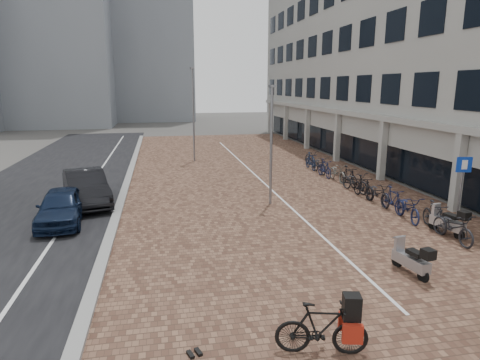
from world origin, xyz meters
The scene contains 18 objects.
ground centered at (0.00, 0.00, 0.00)m, with size 140.00×140.00×0.00m, color #474442.
plaza_brick centered at (2.00, 12.00, 0.01)m, with size 14.50×42.00×0.04m, color brown.
street_asphalt centered at (-9.00, 12.00, 0.01)m, with size 8.00×50.00×0.03m, color black.
curb centered at (-5.10, 12.00, 0.07)m, with size 0.35×42.00×0.14m, color gray.
lane_line centered at (-7.00, 12.00, 0.02)m, with size 0.12×44.00×0.00m, color white.
parking_line centered at (2.20, 12.00, 0.04)m, with size 0.10×30.00×0.00m, color white.
office_building centered at (12.97, 16.00, 8.44)m, with size 8.40×40.00×15.00m.
bg_towers centered at (-14.34, 48.94, 13.96)m, with size 33.00×23.00×32.00m.
car_navy centered at (-7.08, 5.55, 0.67)m, with size 1.58×3.94×1.34m, color #0E1932.
car_dark centered at (-6.58, 8.16, 0.76)m, with size 1.61×4.62×1.52m, color black.
hero_bike centered at (-0.29, -3.90, 0.57)m, with size 1.91×0.96×1.29m.
shoes centered at (-2.76, -3.51, 0.04)m, with size 0.32×0.26×0.08m, color black, non-canonical shape.
scooter_front centered at (6.62, 1.57, 0.52)m, with size 0.47×1.52×1.04m, color #BBBCC1, non-canonical shape.
scooter_back centered at (3.50, -1.05, 0.49)m, with size 0.45×1.43×0.98m, color gray, non-canonical shape.
parking_sign centered at (7.50, 2.17, 1.83)m, with size 0.56×0.14×2.69m.
lamp_near centered at (1.48, 6.52, 2.59)m, with size 0.12×0.12×5.17m, color gray.
lamp_far centered at (-0.94, 17.84, 3.16)m, with size 0.12×0.12×6.33m, color gray.
bike_row centered at (6.26, 7.90, 0.52)m, with size 1.21×15.78×1.05m.
Camera 1 is at (-3.24, -10.69, 5.20)m, focal length 30.94 mm.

